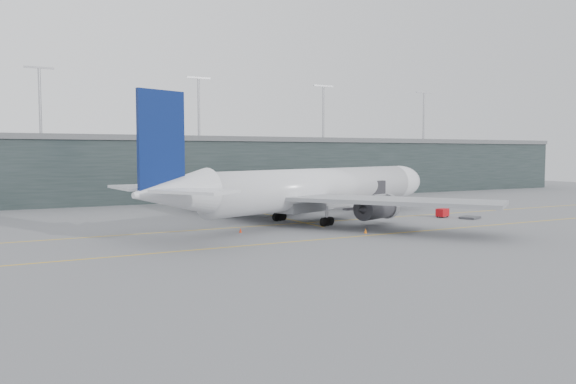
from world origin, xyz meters
name	(u,v)px	position (x,y,z in m)	size (l,w,h in m)	color
ground	(266,222)	(0.00, 0.00, 0.00)	(320.00, 320.00, 0.00)	slate
taxiline_a	(277,225)	(0.00, -4.00, 0.01)	(160.00, 0.25, 0.02)	gold
taxiline_b	(331,238)	(0.00, -20.00, 0.01)	(160.00, 0.25, 0.02)	gold
taxiline_lead_main	(246,210)	(5.00, 20.00, 0.01)	(0.25, 60.00, 0.02)	gold
terminal	(168,167)	(0.00, 58.00, 7.62)	(240.00, 36.00, 29.00)	#1D2827
main_aircraft	(317,189)	(7.95, -2.74, 5.32)	(65.29, 60.28, 18.97)	silver
jet_bridge	(315,183)	(23.17, 23.57, 4.78)	(6.53, 43.59, 6.39)	#27272C
gse_cart	(442,212)	(30.17, -8.39, 0.86)	(2.60, 2.07, 1.54)	#B50C12
baggage_dolly	(470,217)	(33.04, -12.00, 0.20)	(3.35, 2.68, 0.34)	#3B3C40
uld_a	(224,212)	(-3.84, 9.22, 1.05)	(2.62, 2.34, 2.00)	#3B3A3F
uld_b	(225,211)	(-2.91, 10.73, 0.89)	(2.25, 2.03, 1.70)	#3B3A3F
uld_c	(242,210)	(0.60, 11.41, 0.85)	(2.20, 2.01, 1.63)	#3B3A3F
cone_nose	(446,214)	(32.51, -6.79, 0.32)	(0.40, 0.40, 0.63)	red
cone_wing_stbd	(366,231)	(6.80, -18.13, 0.35)	(0.44, 0.44, 0.70)	orange
cone_wing_port	(282,211)	(8.23, 10.43, 0.38)	(0.47, 0.47, 0.75)	#CE4B0B
cone_tail	(240,230)	(-8.46, -9.31, 0.33)	(0.41, 0.41, 0.66)	red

